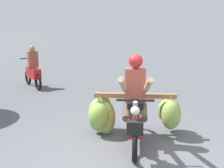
% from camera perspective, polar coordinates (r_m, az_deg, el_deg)
% --- Properties ---
extents(ground_plane, '(120.00, 120.00, 0.00)m').
position_cam_1_polar(ground_plane, '(4.61, 2.88, -14.97)').
color(ground_plane, '#56595E').
extents(motorbike_main_loaded, '(1.80, 1.95, 1.58)m').
position_cam_1_polar(motorbike_main_loaded, '(5.38, 3.49, -5.33)').
color(motorbike_main_loaded, black).
rests_on(motorbike_main_loaded, ground).
extents(motorbike_distant_ahead_left, '(0.54, 1.61, 1.40)m').
position_cam_1_polar(motorbike_distant_ahead_left, '(10.00, -15.05, 2.49)').
color(motorbike_distant_ahead_left, black).
rests_on(motorbike_distant_ahead_left, ground).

